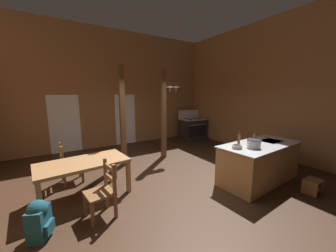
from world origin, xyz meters
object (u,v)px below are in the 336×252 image
at_px(kitchen_island, 259,162).
at_px(bottle_short_on_counter, 239,139).
at_px(dining_table, 83,166).
at_px(ladderback_chair_near_window, 69,164).
at_px(backpack, 39,219).
at_px(bottle_tall_on_counter, 254,138).
at_px(step_stool, 313,185).
at_px(stockpot_on_counter, 254,144).
at_px(mixing_bowl_on_counter, 237,147).
at_px(ladderback_chair_by_post, 103,191).
at_px(stove_range, 193,128).

relative_size(kitchen_island, bottle_short_on_counter, 7.51).
relative_size(kitchen_island, dining_table, 1.24).
relative_size(ladderback_chair_near_window, backpack, 1.59).
bearing_deg(bottle_tall_on_counter, bottle_short_on_counter, 158.32).
bearing_deg(step_stool, backpack, 162.71).
bearing_deg(stockpot_on_counter, mixing_bowl_on_counter, 156.09).
height_order(dining_table, stockpot_on_counter, stockpot_on_counter).
xyz_separation_m(backpack, bottle_short_on_counter, (4.01, -0.25, 0.73)).
xyz_separation_m(ladderback_chair_near_window, ladderback_chair_by_post, (0.38, -1.71, 0.00)).
bearing_deg(backpack, kitchen_island, -6.99).
xyz_separation_m(dining_table, bottle_short_on_counter, (3.26, -1.18, 0.39)).
bearing_deg(dining_table, stockpot_on_counter, -26.00).
xyz_separation_m(stockpot_on_counter, mixing_bowl_on_counter, (-0.36, 0.16, -0.05)).
height_order(dining_table, bottle_short_on_counter, bottle_short_on_counter).
height_order(kitchen_island, ladderback_chair_by_post, ladderback_chair_by_post).
distance_m(kitchen_island, ladderback_chair_by_post, 3.57).
relative_size(step_stool, ladderback_chair_by_post, 0.39).
bearing_deg(ladderback_chair_by_post, ladderback_chair_near_window, 102.49).
relative_size(step_stool, ladderback_chair_near_window, 0.39).
relative_size(dining_table, backpack, 2.99).
bearing_deg(step_stool, dining_table, 149.34).
distance_m(stove_range, dining_table, 5.84).
height_order(step_stool, ladderback_chair_by_post, ladderback_chair_by_post).
distance_m(dining_table, ladderback_chair_by_post, 0.91).
bearing_deg(bottle_short_on_counter, stove_range, 65.03).
distance_m(stove_range, ladderback_chair_by_post, 6.16).
bearing_deg(bottle_short_on_counter, kitchen_island, -34.53).
height_order(kitchen_island, ladderback_chair_near_window, ladderback_chair_near_window).
bearing_deg(mixing_bowl_on_counter, bottle_short_on_counter, 33.33).
xyz_separation_m(kitchen_island, ladderback_chair_near_window, (-3.90, 2.31, -0.01)).
height_order(backpack, bottle_tall_on_counter, bottle_tall_on_counter).
bearing_deg(backpack, ladderback_chair_near_window, 73.20).
height_order(kitchen_island, bottle_tall_on_counter, bottle_tall_on_counter).
height_order(dining_table, backpack, dining_table).
bearing_deg(ladderback_chair_near_window, dining_table, -75.88).
height_order(kitchen_island, backpack, kitchen_island).
height_order(kitchen_island, mixing_bowl_on_counter, mixing_bowl_on_counter).
height_order(stove_range, mixing_bowl_on_counter, stove_range).
distance_m(stove_range, backpack, 6.95).
xyz_separation_m(kitchen_island, bottle_tall_on_counter, (-0.05, 0.14, 0.58)).
bearing_deg(backpack, step_stool, -17.29).
bearing_deg(step_stool, stove_range, 79.22).
height_order(ladderback_chair_by_post, stockpot_on_counter, stockpot_on_counter).
bearing_deg(stockpot_on_counter, bottle_tall_on_counter, 33.67).
xyz_separation_m(step_stool, ladderback_chair_near_window, (-4.33, 3.28, 0.27)).
distance_m(dining_table, mixing_bowl_on_counter, 3.24).
relative_size(dining_table, ladderback_chair_by_post, 1.87).
distance_m(step_stool, ladderback_chair_near_window, 5.44).
bearing_deg(mixing_bowl_on_counter, stockpot_on_counter, -23.91).
relative_size(stove_range, ladderback_chair_near_window, 1.39).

